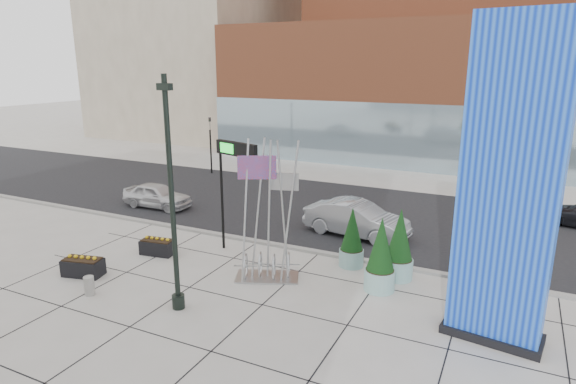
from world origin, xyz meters
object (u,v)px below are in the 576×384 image
at_px(car_silver_mid, 356,219).
at_px(concrete_bollard, 89,286).
at_px(lamp_post, 173,219).
at_px(blue_pylon, 509,193).
at_px(public_art_sculpture, 267,243).
at_px(overhead_street_sign, 237,157).
at_px(car_white_west, 157,196).

bearing_deg(car_silver_mid, concrete_bollard, 154.72).
bearing_deg(lamp_post, blue_pylon, 15.23).
xyz_separation_m(public_art_sculpture, concrete_bollard, (-4.97, -3.90, -1.06)).
bearing_deg(car_silver_mid, blue_pylon, -127.87).
bearing_deg(concrete_bollard, overhead_street_sign, 65.62).
bearing_deg(public_art_sculpture, car_silver_mid, 52.05).
height_order(lamp_post, car_white_west, lamp_post).
height_order(blue_pylon, public_art_sculpture, blue_pylon).
relative_size(blue_pylon, car_white_west, 2.29).
xyz_separation_m(concrete_bollard, car_silver_mid, (6.54, 9.78, 0.47)).
xyz_separation_m(lamp_post, overhead_street_sign, (-0.79, 5.17, 1.03)).
height_order(concrete_bollard, overhead_street_sign, overhead_street_sign).
bearing_deg(overhead_street_sign, blue_pylon, 2.71).
bearing_deg(overhead_street_sign, concrete_bollard, -97.43).
relative_size(lamp_post, car_silver_mid, 1.54).
bearing_deg(public_art_sculpture, overhead_street_sign, 118.70).
height_order(blue_pylon, lamp_post, blue_pylon).
distance_m(lamp_post, overhead_street_sign, 5.33).
relative_size(blue_pylon, overhead_street_sign, 1.91).
xyz_separation_m(blue_pylon, public_art_sculpture, (-7.89, 0.74, -3.03)).
height_order(lamp_post, concrete_bollard, lamp_post).
relative_size(blue_pylon, car_silver_mid, 1.86).
xyz_separation_m(blue_pylon, concrete_bollard, (-12.86, -3.17, -4.09)).
bearing_deg(lamp_post, car_white_west, 133.55).
xyz_separation_m(public_art_sculpture, overhead_street_sign, (-2.35, 1.86, 2.72)).
relative_size(blue_pylon, concrete_bollard, 13.51).
relative_size(concrete_bollard, car_silver_mid, 0.14).
xyz_separation_m(public_art_sculpture, car_white_west, (-9.91, 5.47, -0.72)).
bearing_deg(overhead_street_sign, car_white_west, 171.45).
height_order(blue_pylon, car_silver_mid, blue_pylon).
bearing_deg(car_silver_mid, overhead_street_sign, 144.15).
height_order(blue_pylon, car_white_west, blue_pylon).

